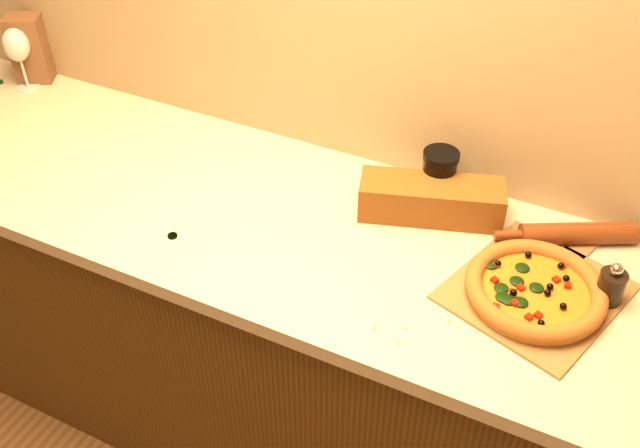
{
  "coord_description": "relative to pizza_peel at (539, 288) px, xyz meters",
  "views": [
    {
      "loc": [
        0.62,
        0.22,
        2.03
      ],
      "look_at": [
        0.05,
        1.38,
        0.96
      ],
      "focal_mm": 40.0,
      "sensor_mm": 36.0,
      "label": 1
    }
  ],
  "objects": [
    {
      "name": "dark_jar",
      "position": [
        -0.31,
        0.21,
        0.07
      ],
      "size": [
        0.09,
        0.09,
        0.15
      ],
      "color": "black",
      "rests_on": "countertop"
    },
    {
      "name": "pizza_peel",
      "position": [
        0.0,
        0.0,
        0.0
      ],
      "size": [
        0.42,
        0.52,
        0.01
      ],
      "rotation": [
        0.0,
        0.0,
        -0.31
      ],
      "color": "brown",
      "rests_on": "countertop"
    },
    {
      "name": "rolling_pin",
      "position": [
        0.04,
        0.2,
        0.02
      ],
      "size": [
        0.36,
        0.21,
        0.05
      ],
      "rotation": [
        0.0,
        0.0,
        0.49
      ],
      "color": "#5F2610",
      "rests_on": "countertop"
    },
    {
      "name": "bread_bag",
      "position": [
        -0.31,
        0.14,
        0.04
      ],
      "size": [
        0.37,
        0.22,
        0.1
      ],
      "primitive_type": "cube",
      "rotation": [
        0.0,
        0.0,
        0.31
      ],
      "color": "brown",
      "rests_on": "countertop"
    },
    {
      "name": "pizza",
      "position": [
        -0.0,
        -0.03,
        0.02
      ],
      "size": [
        0.31,
        0.31,
        0.04
      ],
      "color": "#BA802E",
      "rests_on": "pizza_peel"
    },
    {
      "name": "bottle_cap",
      "position": [
        -0.84,
        -0.21,
        -0.0
      ],
      "size": [
        0.02,
        0.02,
        0.01
      ],
      "primitive_type": "cylinder",
      "rotation": [
        0.0,
        0.0,
        -0.01
      ],
      "color": "black",
      "rests_on": "countertop"
    },
    {
      "name": "pepper_grinder",
      "position": [
        0.14,
        0.03,
        0.04
      ],
      "size": [
        0.06,
        0.06,
        0.11
      ],
      "color": "black",
      "rests_on": "countertop"
    },
    {
      "name": "wine_glass",
      "position": [
        -1.68,
        0.19,
        0.14
      ],
      "size": [
        0.08,
        0.08,
        0.2
      ],
      "color": "silver",
      "rests_on": "countertop"
    },
    {
      "name": "cabinet",
      "position": [
        -0.56,
        -0.03,
        -0.47
      ],
      "size": [
        2.8,
        0.65,
        0.86
      ],
      "primitive_type": "cube",
      "color": "#41290E",
      "rests_on": "ground"
    },
    {
      "name": "countertop",
      "position": [
        -0.56,
        -0.03,
        -0.02
      ],
      "size": [
        2.84,
        0.68,
        0.04
      ],
      "primitive_type": "cube",
      "color": "#BEAE94",
      "rests_on": "cabinet"
    },
    {
      "name": "paper_bag",
      "position": [
        -1.69,
        0.25,
        0.1
      ],
      "size": [
        0.14,
        0.13,
        0.22
      ],
      "primitive_type": "cube",
      "rotation": [
        0.0,
        0.0,
        0.49
      ],
      "color": "brown",
      "rests_on": "countertop"
    }
  ]
}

